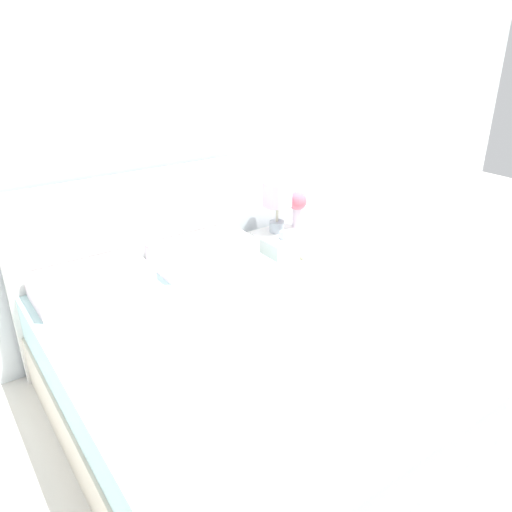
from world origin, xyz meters
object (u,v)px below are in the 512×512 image
object	(u,v)px
nightstand	(285,270)
table_lamp	(277,197)
alarm_clock	(285,235)
bed	(217,375)
flower_vase	(298,205)

from	to	relation	value
nightstand	table_lamp	world-z (taller)	table_lamp
alarm_clock	table_lamp	bearing A→B (deg)	77.09
bed	nightstand	world-z (taller)	bed
nightstand	table_lamp	size ratio (longest dim) A/B	1.59
table_lamp	flower_vase	xyz separation A→B (m)	(0.19, -0.00, -0.09)
table_lamp	alarm_clock	bearing A→B (deg)	-102.91
flower_vase	table_lamp	bearing A→B (deg)	178.71
bed	flower_vase	size ratio (longest dim) A/B	7.93
alarm_clock	bed	bearing A→B (deg)	-144.88
nightstand	flower_vase	world-z (taller)	flower_vase
table_lamp	nightstand	bearing A→B (deg)	-56.68
bed	table_lamp	xyz separation A→B (m)	(1.05, 0.85, 0.55)
bed	alarm_clock	xyz separation A→B (m)	(1.02, 0.71, 0.32)
table_lamp	alarm_clock	distance (m)	0.27
bed	flower_vase	xyz separation A→B (m)	(1.24, 0.85, 0.46)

